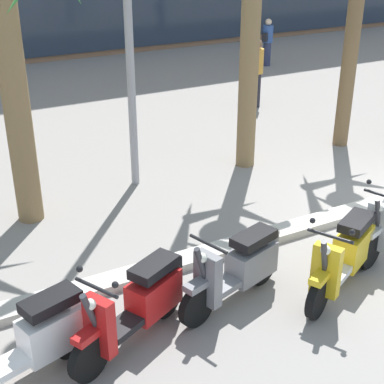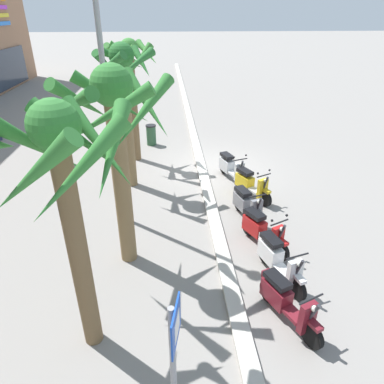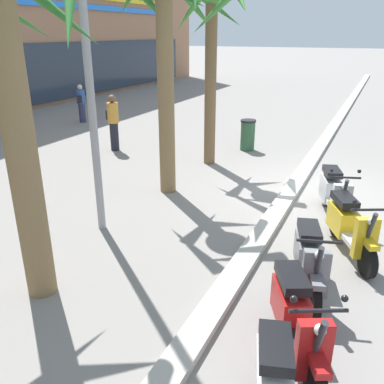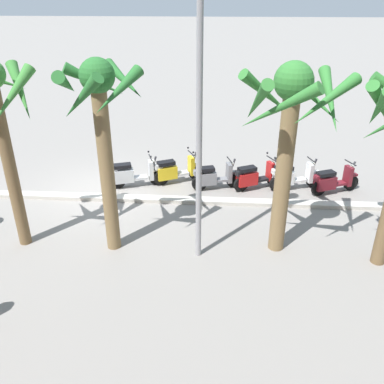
% 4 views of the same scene
% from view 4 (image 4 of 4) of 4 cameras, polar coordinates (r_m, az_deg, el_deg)
% --- Properties ---
extents(ground_plane, '(200.00, 200.00, 0.00)m').
position_cam_4_polar(ground_plane, '(14.01, -12.86, 0.03)').
color(ground_plane, gray).
extents(curb_strip, '(60.00, 0.36, 0.12)m').
position_cam_4_polar(curb_strip, '(13.54, -13.47, -0.71)').
color(curb_strip, '#BCB7AD').
rests_on(curb_strip, ground).
extents(scooter_maroon_mid_front, '(1.69, 0.89, 1.04)m').
position_cam_4_polar(scooter_maroon_mid_front, '(14.16, 19.12, 1.46)').
color(scooter_maroon_mid_front, black).
rests_on(scooter_maroon_mid_front, ground).
extents(scooter_white_second_in_line, '(1.81, 0.80, 1.04)m').
position_cam_4_polar(scooter_white_second_in_line, '(14.05, 13.80, 2.10)').
color(scooter_white_second_in_line, black).
rests_on(scooter_white_second_in_line, ground).
extents(scooter_red_tail_end, '(1.66, 0.94, 1.17)m').
position_cam_4_polar(scooter_red_tail_end, '(13.83, 8.76, 2.14)').
color(scooter_red_tail_end, black).
rests_on(scooter_red_tail_end, ground).
extents(scooter_grey_mid_centre, '(1.69, 0.76, 1.04)m').
position_cam_4_polar(scooter_grey_mid_centre, '(13.69, 2.99, 2.12)').
color(scooter_grey_mid_centre, black).
rests_on(scooter_grey_mid_centre, ground).
extents(scooter_yellow_far_back, '(1.68, 0.96, 1.17)m').
position_cam_4_polar(scooter_yellow_far_back, '(14.13, -2.47, 3.01)').
color(scooter_yellow_far_back, black).
rests_on(scooter_yellow_far_back, ground).
extents(scooter_silver_last_in_row, '(1.80, 0.83, 1.17)m').
position_cam_4_polar(scooter_silver_last_in_row, '(13.97, -8.42, 2.47)').
color(scooter_silver_last_in_row, black).
rests_on(scooter_silver_last_in_row, ground).
extents(palm_tree_near_sign, '(2.64, 2.72, 4.76)m').
position_cam_4_polar(palm_tree_near_sign, '(9.54, 13.71, 10.08)').
color(palm_tree_near_sign, olive).
rests_on(palm_tree_near_sign, ground).
extents(palm_tree_by_mall_entrance, '(2.04, 2.11, 4.83)m').
position_cam_4_polar(palm_tree_by_mall_entrance, '(9.57, -12.72, 10.60)').
color(palm_tree_by_mall_entrance, olive).
rests_on(palm_tree_by_mall_entrance, ground).
extents(street_lamp, '(0.36, 0.36, 7.39)m').
position_cam_4_polar(street_lamp, '(8.77, 1.08, 15.71)').
color(street_lamp, '#939399').
rests_on(street_lamp, ground).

